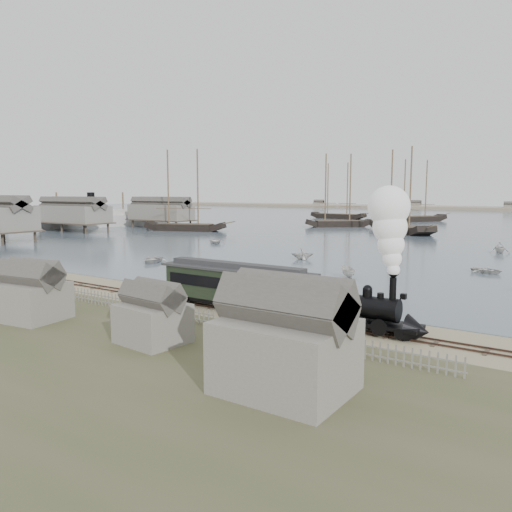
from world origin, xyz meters
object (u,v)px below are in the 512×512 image
Objects in this scene: passenger_coach at (236,284)px; steamship at (91,210)px; beached_dinghy at (142,285)px; locomotive at (382,269)px.

steamship reaches higher than passenger_coach.
steamship is (-76.88, 53.54, 4.38)m from beached_dinghy.
passenger_coach is 106.01m from steamship.
locomotive is 12.40m from passenger_coach.
locomotive reaches higher than passenger_coach.
passenger_coach is 13.56m from beached_dinghy.
locomotive is 116.52m from steamship.
passenger_coach is at bearing -101.90° from steamship.
beached_dinghy is (-25.46, 2.17, -4.04)m from locomotive.
steamship reaches higher than beached_dinghy.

